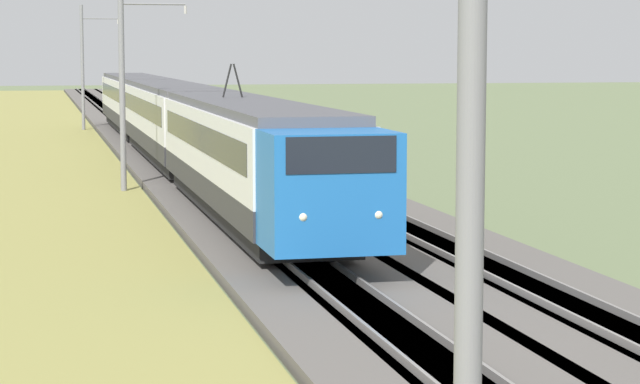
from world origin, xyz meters
The scene contains 9 objects.
ballast_main centered at (50.00, 0.00, 0.15)m, with size 240.00×4.40×0.30m.
ballast_adjacent centered at (50.00, -4.02, 0.15)m, with size 240.00×4.40×0.30m.
track_main centered at (50.00, 0.00, 0.16)m, with size 240.00×1.57×0.45m.
track_adjacent centered at (50.00, -4.02, 0.16)m, with size 240.00×1.57×0.45m.
grass_verge centered at (50.00, 6.81, 0.06)m, with size 240.00×8.96×0.12m.
passenger_train centered at (53.21, 0.00, 2.30)m, with size 64.90×3.00×4.94m.
catenary_mast_near centered at (4.21, 2.96, 4.07)m, with size 0.22×2.56×7.86m.
catenary_mast_mid centered at (42.38, 2.96, 4.14)m, with size 0.22×2.56×7.99m.
catenary_mast_far centered at (80.56, 2.96, 4.37)m, with size 0.22×2.56×8.45m.
Camera 1 is at (-4.70, 6.24, 5.30)m, focal length 70.00 mm.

